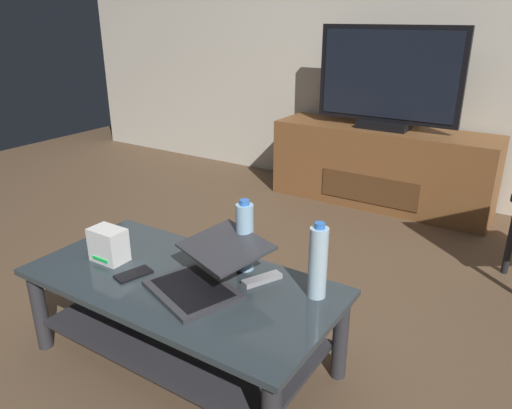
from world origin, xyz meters
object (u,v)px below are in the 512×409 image
at_px(laptop, 206,272).
at_px(router_box, 109,245).
at_px(tv_remote, 262,279).
at_px(water_bottle_far, 318,262).
at_px(coffee_table, 182,305).
at_px(television, 388,80).
at_px(media_cabinet, 381,166).
at_px(cell_phone, 134,274).
at_px(water_bottle_near, 245,237).

distance_m(laptop, router_box, 0.47).
bearing_deg(tv_remote, water_bottle_far, 31.78).
relative_size(coffee_table, router_box, 8.38).
xyz_separation_m(coffee_table, water_bottle_far, (0.49, 0.18, 0.25)).
xyz_separation_m(television, laptop, (0.08, -2.15, -0.46)).
bearing_deg(television, router_box, -100.04).
distance_m(media_cabinet, television, 0.62).
bearing_deg(water_bottle_far, cell_phone, -159.10).
distance_m(coffee_table, cell_phone, 0.23).
bearing_deg(water_bottle_near, router_box, -154.49).
bearing_deg(router_box, water_bottle_near, 25.51).
bearing_deg(tv_remote, cell_phone, -126.69).
bearing_deg(water_bottle_far, router_box, -165.67).
bearing_deg(laptop, media_cabinet, 92.14).
xyz_separation_m(media_cabinet, cell_phone, (-0.21, -2.26, 0.10)).
bearing_deg(router_box, tv_remote, 17.16).
height_order(cell_phone, tv_remote, tv_remote).
height_order(media_cabinet, water_bottle_near, water_bottle_near).
bearing_deg(water_bottle_far, laptop, -155.49).
bearing_deg(water_bottle_near, cell_phone, -139.79).
bearing_deg(media_cabinet, router_box, -99.95).
xyz_separation_m(router_box, cell_phone, (0.18, -0.04, -0.07)).
bearing_deg(water_bottle_near, tv_remote, -24.60).
bearing_deg(router_box, laptop, 5.52).
xyz_separation_m(router_box, water_bottle_near, (0.51, 0.24, 0.07)).
relative_size(laptop, router_box, 3.32).
relative_size(water_bottle_near, water_bottle_far, 1.02).
relative_size(coffee_table, water_bottle_far, 4.26).
distance_m(television, water_bottle_near, 1.99).
relative_size(television, laptop, 2.07).
relative_size(media_cabinet, water_bottle_near, 5.39).
relative_size(coffee_table, cell_phone, 8.76).
relative_size(water_bottle_near, tv_remote, 1.84).
bearing_deg(cell_phone, coffee_table, 40.47).
bearing_deg(tv_remote, coffee_table, -124.49).
relative_size(router_box, water_bottle_far, 0.51).
xyz_separation_m(media_cabinet, router_box, (-0.39, -2.22, 0.17)).
height_order(coffee_table, laptop, laptop).
xyz_separation_m(coffee_table, tv_remote, (0.27, 0.15, 0.13)).
height_order(water_bottle_near, cell_phone, water_bottle_near).
xyz_separation_m(cell_phone, tv_remote, (0.45, 0.23, 0.01)).
bearing_deg(tv_remote, laptop, -110.31).
relative_size(router_box, tv_remote, 0.91).
relative_size(router_box, cell_phone, 1.05).
bearing_deg(television, water_bottle_far, -77.12).
relative_size(coffee_table, television, 1.22).
bearing_deg(router_box, cell_phone, -12.55).
bearing_deg(media_cabinet, coffee_table, -91.01).
height_order(media_cabinet, router_box, media_cabinet).
bearing_deg(coffee_table, tv_remote, 29.60).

